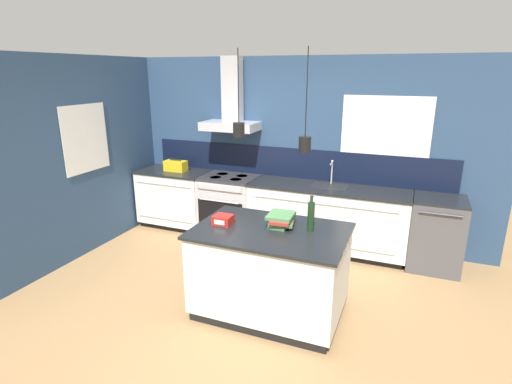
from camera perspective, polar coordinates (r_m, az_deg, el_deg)
The scene contains 12 objects.
ground_plane at distance 4.49m, azimuth -2.97°, elevation -15.40°, with size 16.00×16.00×0.00m, color #A87F51.
wall_back at distance 5.78m, azimuth 4.75°, elevation 6.46°, with size 5.60×2.13×2.60m.
wall_left at distance 5.89m, azimuth -22.20°, elevation 4.95°, with size 0.08×3.80×2.60m.
counter_run_left at distance 6.47m, azimuth -11.41°, elevation -0.85°, with size 1.10×0.64×0.91m.
counter_run_sink at distance 5.57m, azimuth 10.05°, elevation -3.70°, with size 2.16×0.64×1.24m.
oven_range at distance 6.02m, azimuth -3.83°, elevation -1.97°, with size 0.81×0.66×0.91m.
dishwasher at distance 5.49m, azimuth 24.32°, elevation -5.41°, with size 0.62×0.65×0.91m.
kitchen_island at distance 4.12m, azimuth 2.05°, elevation -11.21°, with size 1.50×1.00×0.91m.
bottle_on_island at distance 3.88m, azimuth 7.86°, elevation -3.41°, with size 0.07×0.07×0.35m.
book_stack at distance 4.00m, azimuth 3.64°, elevation -3.95°, with size 0.29×0.36×0.13m.
red_supply_box at distance 4.06m, azimuth -4.74°, elevation -3.98°, with size 0.19×0.17×0.09m.
yellow_toolbox at distance 6.31m, azimuth -11.40°, elevation 3.69°, with size 0.34×0.18×0.19m.
Camera 1 is at (1.62, -3.43, 2.40)m, focal length 28.00 mm.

